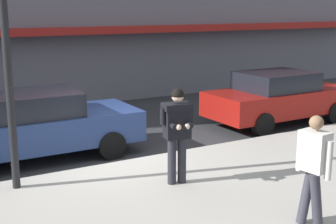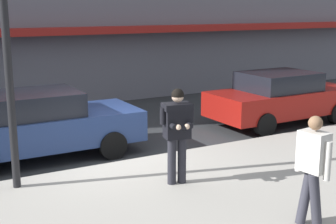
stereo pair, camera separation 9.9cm
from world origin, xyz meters
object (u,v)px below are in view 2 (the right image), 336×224
Objects in this scene: street_lamp_post at (5,21)px; man_texting_on_phone at (177,126)px; pedestrian_in_light_coat at (313,164)px; parked_sedan_mid at (38,124)px; parked_sedan_far at (281,97)px.

man_texting_on_phone is at bearing -25.55° from street_lamp_post.
pedestrian_in_light_coat is at bearing -46.39° from street_lamp_post.
pedestrian_in_light_coat is at bearing -64.92° from parked_sedan_mid.
street_lamp_post is at bearing 133.61° from pedestrian_in_light_coat.
pedestrian_in_light_coat is at bearing -128.86° from parked_sedan_far.
pedestrian_in_light_coat is 5.53m from street_lamp_post.
parked_sedan_far is at bearing -1.66° from parked_sedan_mid.
street_lamp_post is (-2.66, 1.27, 1.89)m from man_texting_on_phone.
parked_sedan_far is 2.51× the size of man_texting_on_phone.
man_texting_on_phone is 0.37× the size of street_lamp_post.
parked_sedan_far is 6.08m from man_texting_on_phone.
street_lamp_post reaches higher than pedestrian_in_light_coat.
parked_sedan_mid is 0.99× the size of parked_sedan_far.
parked_sedan_mid is 2.65× the size of pedestrian_in_light_coat.
parked_sedan_far is 0.93× the size of street_lamp_post.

